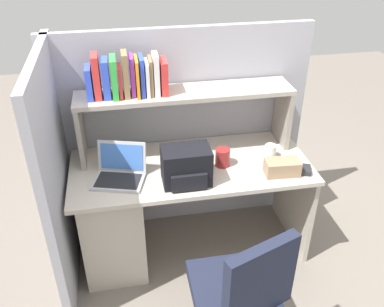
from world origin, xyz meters
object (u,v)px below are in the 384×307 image
at_px(computer_mouse, 306,170).
at_px(office_chair, 238,304).
at_px(paper_cup, 270,151).
at_px(backpack, 186,166).
at_px(tissue_box, 282,167).
at_px(snack_canister, 223,157).
at_px(laptop, 120,172).

relative_size(computer_mouse, office_chair, 0.11).
bearing_deg(office_chair, paper_cup, -138.01).
xyz_separation_m(backpack, paper_cup, (0.62, 0.19, -0.07)).
distance_m(computer_mouse, paper_cup, 0.28).
height_order(tissue_box, snack_canister, snack_canister).
relative_size(backpack, tissue_box, 1.36).
xyz_separation_m(laptop, backpack, (0.41, -0.11, 0.06)).
bearing_deg(tissue_box, office_chair, -120.56).
distance_m(laptop, office_chair, 1.06).
bearing_deg(computer_mouse, backpack, -162.69).
relative_size(laptop, snack_canister, 3.00).
height_order(paper_cup, office_chair, office_chair).
xyz_separation_m(computer_mouse, snack_canister, (-0.52, 0.18, 0.05)).
bearing_deg(laptop, snack_canister, 2.77).
relative_size(tissue_box, office_chair, 0.24).
bearing_deg(backpack, laptop, 164.91).
xyz_separation_m(computer_mouse, office_chair, (-0.63, -0.67, -0.35)).
height_order(computer_mouse, snack_canister, snack_canister).
bearing_deg(paper_cup, tissue_box, -89.04).
bearing_deg(computer_mouse, tissue_box, -163.05).
bearing_deg(computer_mouse, paper_cup, 147.17).
height_order(backpack, office_chair, backpack).
bearing_deg(computer_mouse, laptop, -167.04).
bearing_deg(computer_mouse, office_chair, -113.27).
distance_m(laptop, backpack, 0.43).
bearing_deg(tissue_box, computer_mouse, 0.82).
bearing_deg(office_chair, tissue_box, -145.08).
relative_size(tissue_box, snack_canister, 1.79).
bearing_deg(tissue_box, laptop, 176.19).
bearing_deg(snack_canister, tissue_box, -25.79).
distance_m(laptop, tissue_box, 1.04).
bearing_deg(laptop, paper_cup, 4.22).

